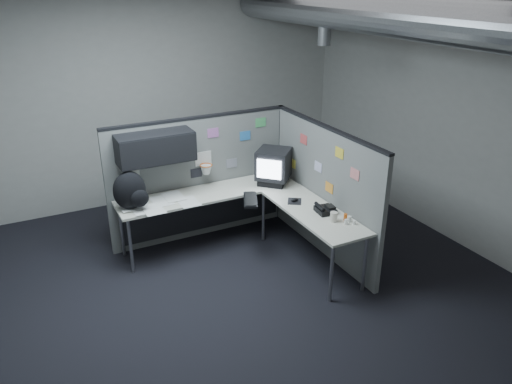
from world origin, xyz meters
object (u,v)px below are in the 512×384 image
phone (325,209)px  backpack (131,191)px  desk (236,205)px  monitor (273,166)px  keyboard (250,200)px

phone → backpack: (-1.95, 1.10, 0.19)m
desk → monitor: bearing=16.4°
desk → backpack: (-1.22, 0.23, 0.34)m
phone → monitor: bearing=111.3°
keyboard → phone: bearing=-67.4°
desk → keyboard: keyboard is taller
monitor → backpack: 1.85m
phone → backpack: bearing=166.7°
desk → keyboard: size_ratio=4.92×
desk → monitor: monitor is taller
backpack → monitor: bearing=-11.8°
monitor → phone: bearing=-85.3°
monitor → keyboard: size_ratio=1.20×
keyboard → phone: 0.91m
keyboard → backpack: 1.41m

